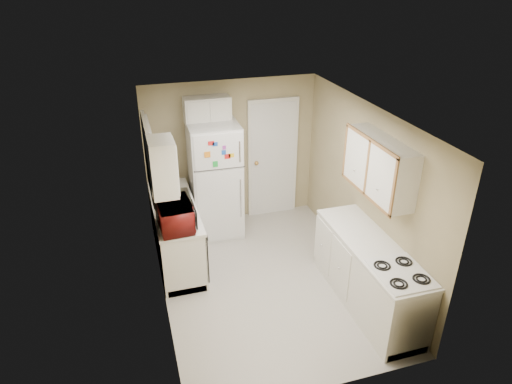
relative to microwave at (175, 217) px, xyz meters
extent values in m
plane|color=beige|center=(1.15, -0.30, -1.05)|extent=(3.80, 3.80, 0.00)
plane|color=white|center=(1.15, -0.30, 1.35)|extent=(3.80, 3.80, 0.00)
plane|color=tan|center=(-0.25, -0.30, 0.15)|extent=(3.80, 3.80, 0.00)
plane|color=tan|center=(2.55, -0.30, 0.15)|extent=(3.80, 3.80, 0.00)
plane|color=tan|center=(1.15, 1.60, 0.15)|extent=(2.80, 2.80, 0.00)
plane|color=tan|center=(1.15, -2.20, 0.15)|extent=(2.80, 2.80, 0.00)
cube|color=silver|center=(0.05, 0.60, -0.60)|extent=(0.60, 1.80, 0.90)
cube|color=black|center=(0.34, 0.00, -0.56)|extent=(0.03, 0.58, 0.72)
cube|color=gray|center=(0.05, 0.75, -0.19)|extent=(0.54, 0.74, 0.16)
imported|color=maroon|center=(0.00, 0.00, 0.00)|extent=(0.64, 0.38, 0.41)
imported|color=silver|center=(0.00, 1.01, -0.05)|extent=(0.12, 0.12, 0.20)
cube|color=silver|center=(-0.21, 0.75, 0.55)|extent=(0.10, 0.98, 1.08)
cube|color=silver|center=(-0.10, -0.08, 0.75)|extent=(0.30, 0.45, 0.70)
cube|color=silver|center=(0.78, 1.20, -0.12)|extent=(0.78, 0.76, 1.85)
cube|color=silver|center=(0.75, 1.45, 0.95)|extent=(0.70, 0.30, 0.40)
cube|color=silver|center=(1.85, 1.56, -0.03)|extent=(0.86, 0.06, 2.08)
cube|color=silver|center=(2.25, -1.10, -0.60)|extent=(0.60, 2.00, 0.90)
cube|color=silver|center=(2.26, -1.72, -0.63)|extent=(0.57, 0.70, 0.84)
cube|color=silver|center=(2.40, -0.80, 0.75)|extent=(0.30, 1.20, 0.70)
camera|label=1|loc=(-0.46, -5.20, 2.94)|focal=32.00mm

